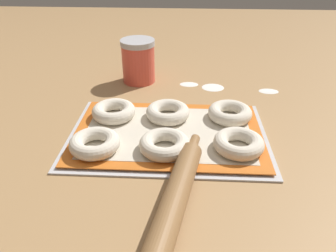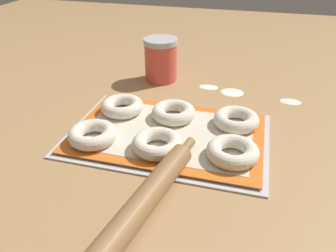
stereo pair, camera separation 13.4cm
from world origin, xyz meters
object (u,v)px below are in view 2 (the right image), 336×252
at_px(bagel_back_left, 122,106).
at_px(bagel_back_center, 173,112).
at_px(rolling_pin, 143,203).
at_px(bagel_front_center, 157,143).
at_px(bagel_front_right, 233,152).
at_px(flour_canister, 161,60).
at_px(bagel_back_right, 236,120).
at_px(baking_tray, 168,134).
at_px(bagel_front_left, 93,134).

xyz_separation_m(bagel_back_left, bagel_back_center, (0.13, 0.00, 0.00)).
xyz_separation_m(bagel_back_left, rolling_pin, (0.16, -0.30, -0.00)).
bearing_deg(bagel_front_center, bagel_back_left, 134.60).
bearing_deg(rolling_pin, bagel_front_center, 98.52).
bearing_deg(rolling_pin, bagel_front_right, 53.99).
height_order(bagel_front_center, bagel_back_center, same).
bearing_deg(flour_canister, bagel_back_center, -67.25).
bearing_deg(bagel_front_right, bagel_back_right, 91.76).
distance_m(bagel_front_center, flour_canister, 0.40).
distance_m(bagel_back_center, flour_canister, 0.27).
bearing_deg(bagel_front_right, bagel_back_center, 140.91).
xyz_separation_m(baking_tray, rolling_pin, (0.02, -0.24, 0.02)).
relative_size(bagel_front_left, bagel_back_center, 1.00).
distance_m(bagel_front_right, bagel_back_center, 0.20).
bearing_deg(rolling_pin, baking_tray, 95.13).
distance_m(baking_tray, bagel_back_center, 0.07).
relative_size(bagel_front_center, bagel_back_center, 1.00).
xyz_separation_m(bagel_front_center, bagel_back_left, (-0.13, 0.14, 0.00)).
relative_size(bagel_front_right, rolling_pin, 0.26).
height_order(bagel_front_center, flour_canister, flour_canister).
relative_size(bagel_front_left, rolling_pin, 0.26).
height_order(baking_tray, rolling_pin, rolling_pin).
distance_m(bagel_back_right, rolling_pin, 0.34).
bearing_deg(bagel_front_center, bagel_back_right, 43.46).
height_order(bagel_back_center, bagel_back_right, same).
xyz_separation_m(bagel_front_left, bagel_back_right, (0.30, 0.15, 0.00)).
bearing_deg(baking_tray, flour_canister, 109.01).
relative_size(bagel_back_right, rolling_pin, 0.26).
bearing_deg(bagel_back_left, bagel_front_center, -45.40).
bearing_deg(bagel_front_left, flour_canister, 83.67).
height_order(baking_tray, bagel_back_right, bagel_back_right).
bearing_deg(bagel_back_right, bagel_back_center, -178.13).
xyz_separation_m(baking_tray, bagel_front_right, (0.15, -0.06, 0.02)).
distance_m(bagel_front_center, bagel_back_left, 0.19).
bearing_deg(bagel_back_left, bagel_back_center, 1.17).
bearing_deg(bagel_back_center, rolling_pin, -85.21).
height_order(bagel_back_left, bagel_back_right, same).
relative_size(bagel_back_center, rolling_pin, 0.26).
bearing_deg(bagel_back_left, flour_canister, 83.08).
height_order(bagel_back_center, flour_canister, flour_canister).
relative_size(baking_tray, bagel_back_center, 4.25).
distance_m(baking_tray, flour_canister, 0.34).
height_order(flour_canister, rolling_pin, flour_canister).
bearing_deg(flour_canister, baking_tray, -70.99).
relative_size(bagel_back_left, flour_canister, 0.82).
xyz_separation_m(bagel_back_right, flour_canister, (-0.26, 0.24, 0.04)).
xyz_separation_m(bagel_back_right, rolling_pin, (-0.13, -0.31, -0.00)).
bearing_deg(bagel_back_right, bagel_front_left, -153.68).
bearing_deg(rolling_pin, bagel_front_left, 136.43).
relative_size(bagel_front_left, bagel_back_left, 1.00).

